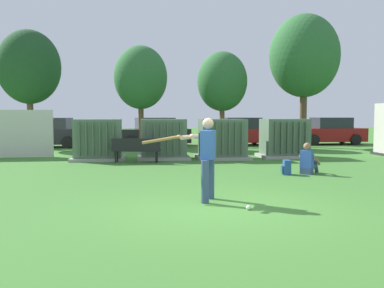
{
  "coord_description": "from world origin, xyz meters",
  "views": [
    {
      "loc": [
        -1.45,
        -7.96,
        1.81
      ],
      "look_at": [
        -0.01,
        3.5,
        1.0
      ],
      "focal_mm": 39.52,
      "sensor_mm": 36.0,
      "label": 1
    }
  ],
  "objects_px": {
    "park_bench": "(136,148)",
    "backpack": "(286,168)",
    "parked_car_right_of_center": "(239,132)",
    "parked_car_leftmost": "(49,133)",
    "parked_car_rightmost": "(329,132)",
    "transformer_west": "(98,140)",
    "seated_spectator": "(308,162)",
    "transformer_mid_west": "(163,139)",
    "parked_car_left_of_center": "(153,133)",
    "sports_ball": "(248,208)",
    "transformer_east": "(284,139)",
    "transformer_mid_east": "(222,139)",
    "batter": "(205,155)"
  },
  "relations": [
    {
      "from": "parked_car_right_of_center",
      "to": "transformer_west",
      "type": "bearing_deg",
      "value": -135.81
    },
    {
      "from": "sports_ball",
      "to": "parked_car_leftmost",
      "type": "height_order",
      "value": "parked_car_leftmost"
    },
    {
      "from": "park_bench",
      "to": "sports_ball",
      "type": "bearing_deg",
      "value": -75.12
    },
    {
      "from": "backpack",
      "to": "parked_car_left_of_center",
      "type": "relative_size",
      "value": 0.1
    },
    {
      "from": "parked_car_rightmost",
      "to": "transformer_east",
      "type": "bearing_deg",
      "value": -126.74
    },
    {
      "from": "transformer_mid_west",
      "to": "parked_car_rightmost",
      "type": "relative_size",
      "value": 0.5
    },
    {
      "from": "parked_car_right_of_center",
      "to": "transformer_mid_west",
      "type": "bearing_deg",
      "value": -124.2
    },
    {
      "from": "park_bench",
      "to": "transformer_mid_west",
      "type": "bearing_deg",
      "value": 49.49
    },
    {
      "from": "park_bench",
      "to": "transformer_east",
      "type": "bearing_deg",
      "value": 11.82
    },
    {
      "from": "sports_ball",
      "to": "backpack",
      "type": "height_order",
      "value": "backpack"
    },
    {
      "from": "transformer_west",
      "to": "parked_car_rightmost",
      "type": "height_order",
      "value": "same"
    },
    {
      "from": "park_bench",
      "to": "backpack",
      "type": "relative_size",
      "value": 4.19
    },
    {
      "from": "transformer_mid_east",
      "to": "transformer_east",
      "type": "bearing_deg",
      "value": 6.31
    },
    {
      "from": "parked_car_leftmost",
      "to": "parked_car_rightmost",
      "type": "bearing_deg",
      "value": 0.52
    },
    {
      "from": "transformer_west",
      "to": "transformer_east",
      "type": "distance_m",
      "value": 7.71
    },
    {
      "from": "transformer_mid_east",
      "to": "backpack",
      "type": "bearing_deg",
      "value": -77.62
    },
    {
      "from": "transformer_mid_west",
      "to": "parked_car_rightmost",
      "type": "xyz_separation_m",
      "value": [
        10.47,
        7.18,
        -0.04
      ]
    },
    {
      "from": "transformer_east",
      "to": "parked_car_right_of_center",
      "type": "distance_m",
      "value": 7.15
    },
    {
      "from": "parked_car_right_of_center",
      "to": "sports_ball",
      "type": "bearing_deg",
      "value": -102.85
    },
    {
      "from": "batter",
      "to": "parked_car_leftmost",
      "type": "distance_m",
      "value": 16.79
    },
    {
      "from": "backpack",
      "to": "parked_car_rightmost",
      "type": "xyz_separation_m",
      "value": [
        7.05,
        12.19,
        0.54
      ]
    },
    {
      "from": "parked_car_leftmost",
      "to": "parked_car_left_of_center",
      "type": "distance_m",
      "value": 5.78
    },
    {
      "from": "transformer_mid_west",
      "to": "sports_ball",
      "type": "height_order",
      "value": "transformer_mid_west"
    },
    {
      "from": "sports_ball",
      "to": "parked_car_leftmost",
      "type": "bearing_deg",
      "value": 113.09
    },
    {
      "from": "batter",
      "to": "parked_car_left_of_center",
      "type": "distance_m",
      "value": 15.63
    },
    {
      "from": "sports_ball",
      "to": "parked_car_rightmost",
      "type": "relative_size",
      "value": 0.02
    },
    {
      "from": "transformer_west",
      "to": "seated_spectator",
      "type": "distance_m",
      "value": 8.29
    },
    {
      "from": "seated_spectator",
      "to": "parked_car_left_of_center",
      "type": "distance_m",
      "value": 12.79
    },
    {
      "from": "seated_spectator",
      "to": "parked_car_rightmost",
      "type": "height_order",
      "value": "parked_car_rightmost"
    },
    {
      "from": "transformer_east",
      "to": "parked_car_right_of_center",
      "type": "relative_size",
      "value": 0.48
    },
    {
      "from": "transformer_mid_west",
      "to": "parked_car_rightmost",
      "type": "bearing_deg",
      "value": 34.44
    },
    {
      "from": "park_bench",
      "to": "backpack",
      "type": "distance_m",
      "value": 5.86
    },
    {
      "from": "seated_spectator",
      "to": "parked_car_left_of_center",
      "type": "height_order",
      "value": "parked_car_left_of_center"
    },
    {
      "from": "sports_ball",
      "to": "parked_car_leftmost",
      "type": "xyz_separation_m",
      "value": [
        -7.03,
        16.5,
        0.71
      ]
    },
    {
      "from": "park_bench",
      "to": "parked_car_right_of_center",
      "type": "height_order",
      "value": "parked_car_right_of_center"
    },
    {
      "from": "transformer_mid_east",
      "to": "backpack",
      "type": "relative_size",
      "value": 4.77
    },
    {
      "from": "parked_car_right_of_center",
      "to": "parked_car_leftmost",
      "type": "bearing_deg",
      "value": -179.32
    },
    {
      "from": "transformer_east",
      "to": "parked_car_rightmost",
      "type": "distance_m",
      "value": 8.95
    },
    {
      "from": "batter",
      "to": "seated_spectator",
      "type": "height_order",
      "value": "batter"
    },
    {
      "from": "parked_car_leftmost",
      "to": "parked_car_right_of_center",
      "type": "bearing_deg",
      "value": 0.68
    },
    {
      "from": "parked_car_left_of_center",
      "to": "transformer_mid_east",
      "type": "bearing_deg",
      "value": -70.83
    },
    {
      "from": "transformer_mid_west",
      "to": "parked_car_leftmost",
      "type": "relative_size",
      "value": 0.48
    },
    {
      "from": "transformer_west",
      "to": "parked_car_rightmost",
      "type": "bearing_deg",
      "value": 29.1
    },
    {
      "from": "parked_car_left_of_center",
      "to": "parked_car_right_of_center",
      "type": "distance_m",
      "value": 5.05
    },
    {
      "from": "transformer_east",
      "to": "seated_spectator",
      "type": "bearing_deg",
      "value": -101.27
    },
    {
      "from": "transformer_west",
      "to": "sports_ball",
      "type": "distance_m",
      "value": 10.1
    },
    {
      "from": "park_bench",
      "to": "parked_car_left_of_center",
      "type": "height_order",
      "value": "parked_car_left_of_center"
    },
    {
      "from": "transformer_mid_west",
      "to": "parked_car_leftmost",
      "type": "bearing_deg",
      "value": 130.28
    },
    {
      "from": "transformer_mid_west",
      "to": "parked_car_right_of_center",
      "type": "xyz_separation_m",
      "value": [
        4.87,
        7.16,
        -0.04
      ]
    },
    {
      "from": "seated_spectator",
      "to": "batter",
      "type": "bearing_deg",
      "value": -136.24
    }
  ]
}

